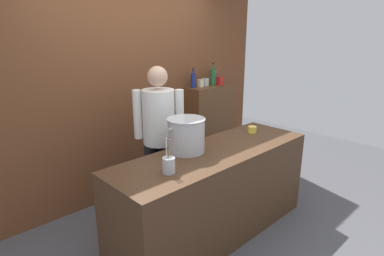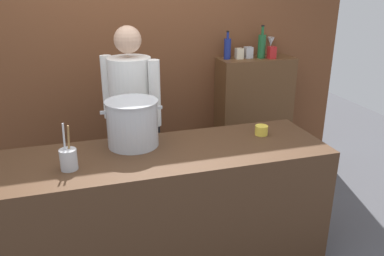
# 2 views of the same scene
# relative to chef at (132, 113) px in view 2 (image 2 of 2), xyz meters

# --- Properties ---
(brick_back_panel) EXTENTS (4.40, 0.10, 3.00)m
(brick_back_panel) POSITION_rel_chef_xyz_m (0.14, 0.72, 0.54)
(brick_back_panel) COLOR brown
(brick_back_panel) RESTS_ON ground_plane
(prep_counter) EXTENTS (2.18, 0.70, 0.90)m
(prep_counter) POSITION_rel_chef_xyz_m (0.14, -0.68, -0.51)
(prep_counter) COLOR #472D1C
(prep_counter) RESTS_ON ground_plane
(bar_cabinet) EXTENTS (0.76, 0.32, 1.25)m
(bar_cabinet) POSITION_rel_chef_xyz_m (1.33, 0.51, -0.34)
(bar_cabinet) COLOR brown
(bar_cabinet) RESTS_ON ground_plane
(chef) EXTENTS (0.45, 0.43, 1.66)m
(chef) POSITION_rel_chef_xyz_m (0.00, 0.00, 0.00)
(chef) COLOR black
(chef) RESTS_ON ground_plane
(stockpot_large) EXTENTS (0.42, 0.36, 0.32)m
(stockpot_large) POSITION_rel_chef_xyz_m (-0.07, -0.50, 0.10)
(stockpot_large) COLOR #B7BABF
(stockpot_large) RESTS_ON prep_counter
(utensil_crock) EXTENTS (0.10, 0.10, 0.29)m
(utensil_crock) POSITION_rel_chef_xyz_m (-0.50, -0.76, 0.00)
(utensil_crock) COLOR #B7BABF
(utensil_crock) RESTS_ON prep_counter
(butter_jar) EXTENTS (0.10, 0.10, 0.07)m
(butter_jar) POSITION_rel_chef_xyz_m (0.87, -0.58, -0.03)
(butter_jar) COLOR yellow
(butter_jar) RESTS_ON prep_counter
(wine_bottle_cobalt) EXTENTS (0.07, 0.07, 0.27)m
(wine_bottle_cobalt) POSITION_rel_chef_xyz_m (1.03, 0.55, 0.39)
(wine_bottle_cobalt) COLOR navy
(wine_bottle_cobalt) RESTS_ON bar_cabinet
(wine_bottle_green) EXTENTS (0.08, 0.08, 0.32)m
(wine_bottle_green) POSITION_rel_chef_xyz_m (1.37, 0.50, 0.41)
(wine_bottle_green) COLOR #1E592D
(wine_bottle_green) RESTS_ON bar_cabinet
(wine_glass_short) EXTENTS (0.07, 0.07, 0.18)m
(wine_glass_short) POSITION_rel_chef_xyz_m (1.54, 0.62, 0.42)
(wine_glass_short) COLOR silver
(wine_glass_short) RESTS_ON bar_cabinet
(spice_tin_cream) EXTENTS (0.07, 0.07, 0.10)m
(spice_tin_cream) POSITION_rel_chef_xyz_m (1.15, 0.52, 0.34)
(spice_tin_cream) COLOR beige
(spice_tin_cream) RESTS_ON bar_cabinet
(spice_tin_silver) EXTENTS (0.07, 0.07, 0.11)m
(spice_tin_silver) POSITION_rel_chef_xyz_m (1.25, 0.54, 0.34)
(spice_tin_silver) COLOR #B2B2B7
(spice_tin_silver) RESTS_ON bar_cabinet
(spice_tin_red) EXTENTS (0.07, 0.07, 0.12)m
(spice_tin_red) POSITION_rel_chef_xyz_m (1.46, 0.44, 0.35)
(spice_tin_red) COLOR red
(spice_tin_red) RESTS_ON bar_cabinet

